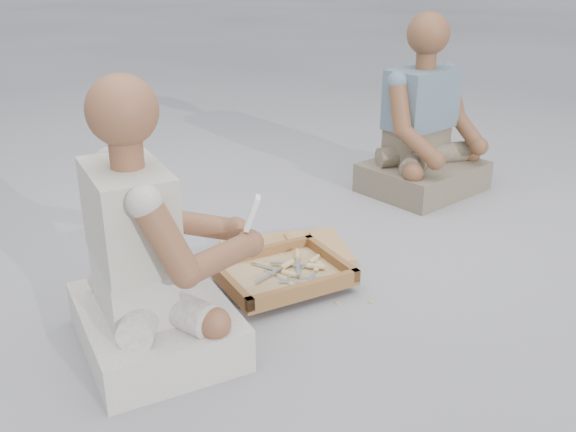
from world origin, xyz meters
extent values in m
plane|color=#9F9EA4|center=(0.00, 0.00, 0.00)|extent=(60.00, 60.00, 0.00)
cube|color=#A3673F|center=(-0.03, 0.45, 0.02)|extent=(0.55, 0.38, 0.04)
cube|color=brown|center=(-0.10, 0.18, 0.04)|extent=(0.57, 0.51, 0.01)
cube|color=brown|center=(-0.15, 0.35, 0.07)|extent=(0.47, 0.17, 0.05)
cube|color=brown|center=(-0.05, 0.01, 0.07)|extent=(0.47, 0.17, 0.05)
cube|color=brown|center=(0.12, 0.25, 0.07)|extent=(0.14, 0.38, 0.05)
cube|color=brown|center=(-0.31, 0.12, 0.07)|extent=(0.14, 0.38, 0.05)
cube|color=tan|center=(-0.10, 0.18, 0.05)|extent=(0.50, 0.44, 0.01)
cube|color=silver|center=(-0.12, 0.15, 0.06)|extent=(0.09, 0.14, 0.00)
cylinder|color=tan|center=(-0.07, 0.06, 0.06)|extent=(0.05, 0.07, 0.02)
cube|color=silver|center=(-0.01, 0.10, 0.06)|extent=(0.09, 0.14, 0.00)
cylinder|color=tan|center=(0.05, 0.20, 0.06)|extent=(0.05, 0.07, 0.02)
cube|color=silver|center=(-0.15, 0.16, 0.07)|extent=(0.13, 0.10, 0.00)
cylinder|color=tan|center=(-0.07, 0.23, 0.07)|extent=(0.07, 0.06, 0.02)
cube|color=silver|center=(-0.15, 0.24, 0.06)|extent=(0.12, 0.11, 0.00)
cylinder|color=tan|center=(-0.07, 0.16, 0.06)|extent=(0.07, 0.06, 0.02)
cube|color=silver|center=(-0.03, 0.20, 0.07)|extent=(0.04, 0.15, 0.00)
cylinder|color=tan|center=(-0.01, 0.30, 0.07)|extent=(0.04, 0.07, 0.02)
cube|color=silver|center=(-0.05, 0.09, 0.06)|extent=(0.15, 0.05, 0.00)
cylinder|color=tan|center=(0.05, 0.06, 0.06)|extent=(0.07, 0.04, 0.02)
cube|color=silver|center=(-0.01, 0.12, 0.06)|extent=(0.15, 0.03, 0.00)
cylinder|color=tan|center=(0.10, 0.11, 0.06)|extent=(0.07, 0.03, 0.02)
cube|color=silver|center=(-0.06, 0.23, 0.07)|extent=(0.14, 0.07, 0.00)
cylinder|color=tan|center=(0.04, 0.19, 0.07)|extent=(0.07, 0.05, 0.02)
cube|color=silver|center=(-0.02, 0.19, 0.06)|extent=(0.12, 0.11, 0.00)
cylinder|color=tan|center=(0.05, 0.27, 0.06)|extent=(0.07, 0.06, 0.02)
cube|color=tan|center=(-0.34, 0.54, 0.00)|extent=(0.02, 0.02, 0.00)
cube|color=tan|center=(0.13, 0.18, 0.00)|extent=(0.02, 0.02, 0.00)
cube|color=tan|center=(-0.06, 0.51, 0.00)|extent=(0.02, 0.02, 0.00)
cube|color=tan|center=(-0.23, 0.09, 0.00)|extent=(0.02, 0.02, 0.00)
cube|color=tan|center=(0.16, 0.44, 0.00)|extent=(0.02, 0.02, 0.00)
cube|color=tan|center=(-0.07, 0.47, 0.00)|extent=(0.02, 0.02, 0.00)
cube|color=tan|center=(-0.32, 0.04, 0.00)|extent=(0.02, 0.02, 0.00)
cube|color=tan|center=(0.21, -0.01, 0.00)|extent=(0.02, 0.02, 0.00)
cube|color=tan|center=(0.08, 0.01, 0.00)|extent=(0.02, 0.02, 0.00)
cube|color=silver|center=(-0.59, -0.13, 0.08)|extent=(0.61, 0.69, 0.15)
cube|color=silver|center=(-0.65, -0.15, 0.24)|extent=(0.28, 0.37, 0.18)
cube|color=beige|center=(-0.64, -0.14, 0.49)|extent=(0.31, 0.41, 0.30)
sphere|color=brown|center=(-0.63, -0.14, 0.81)|extent=(0.21, 0.21, 0.21)
sphere|color=brown|center=(-0.29, 0.02, 0.33)|extent=(0.10, 0.10, 0.10)
sphere|color=brown|center=(-0.26, -0.10, 0.33)|extent=(0.10, 0.10, 0.10)
cube|color=#766A55|center=(0.88, 1.11, 0.08)|extent=(0.77, 0.72, 0.16)
cube|color=#766A55|center=(0.85, 1.17, 0.25)|extent=(0.40, 0.35, 0.19)
cube|color=slate|center=(0.86, 1.16, 0.50)|extent=(0.44, 0.39, 0.32)
sphere|color=brown|center=(0.86, 1.15, 0.84)|extent=(0.22, 0.22, 0.22)
sphere|color=brown|center=(1.15, 1.02, 0.26)|extent=(0.10, 0.10, 0.10)
sphere|color=brown|center=(0.82, 0.83, 0.26)|extent=(0.10, 0.10, 0.10)
cube|color=white|center=(-0.25, -0.10, 0.44)|extent=(0.06, 0.06, 0.12)
cube|color=black|center=(-0.25, -0.10, 0.45)|extent=(0.02, 0.04, 0.04)
camera|label=1|loc=(-0.53, -2.02, 1.23)|focal=40.00mm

